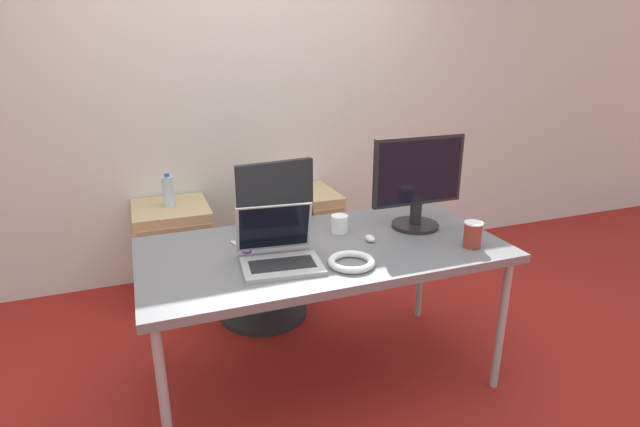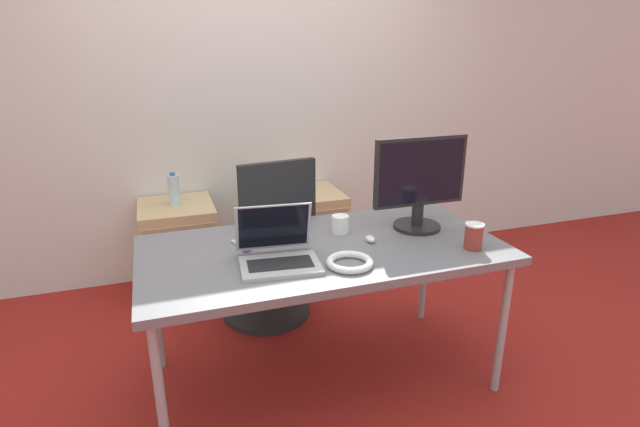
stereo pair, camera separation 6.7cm
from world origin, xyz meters
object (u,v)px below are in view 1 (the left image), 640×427
at_px(water_bottle, 168,191).
at_px(coffee_cup_white, 339,224).
at_px(coffee_cup_brown, 473,235).
at_px(cable_coil, 351,262).
at_px(mouse, 370,238).
at_px(cabinet_left, 175,251).
at_px(cabinet_right, 302,233).
at_px(office_chair, 266,262).
at_px(laptop_center, 279,252).
at_px(monitor, 418,183).

distance_m(water_bottle, coffee_cup_white, 1.32).
distance_m(coffee_cup_brown, cable_coil, 0.62).
bearing_deg(mouse, cabinet_left, 124.04).
relative_size(cabinet_right, coffee_cup_white, 7.12).
bearing_deg(coffee_cup_white, cabinet_right, 81.59).
relative_size(office_chair, cabinet_right, 1.66).
distance_m(cabinet_left, water_bottle, 0.42).
xyz_separation_m(cabinet_left, cable_coil, (0.65, -1.47, 0.44)).
height_order(cabinet_left, laptop_center, laptop_center).
bearing_deg(water_bottle, cable_coil, -66.12).
bearing_deg(coffee_cup_white, cable_coil, -105.17).
bearing_deg(laptop_center, coffee_cup_white, 33.19).
bearing_deg(coffee_cup_brown, water_bottle, 130.49).
distance_m(office_chair, laptop_center, 0.89).
bearing_deg(coffee_cup_brown, cabinet_left, 130.54).
xyz_separation_m(mouse, coffee_cup_brown, (0.42, -0.23, 0.05)).
distance_m(coffee_cup_white, cable_coil, 0.40).
height_order(laptop_center, cable_coil, laptop_center).
height_order(water_bottle, mouse, water_bottle).
distance_m(coffee_cup_white, coffee_cup_brown, 0.65).
relative_size(laptop_center, cable_coil, 1.77).
height_order(office_chair, cable_coil, office_chair).
xyz_separation_m(water_bottle, coffee_cup_brown, (1.27, -1.48, 0.07)).
xyz_separation_m(office_chair, mouse, (0.35, -0.70, 0.37)).
xyz_separation_m(cabinet_right, laptop_center, (-0.55, -1.34, 0.48)).
xyz_separation_m(office_chair, coffee_cup_brown, (0.77, -0.93, 0.42)).
relative_size(mouse, cable_coil, 0.32).
xyz_separation_m(laptop_center, cable_coil, (0.29, -0.13, -0.04)).
distance_m(laptop_center, coffee_cup_white, 0.47).
xyz_separation_m(coffee_cup_white, cable_coil, (-0.10, -0.38, -0.03)).
distance_m(cabinet_right, water_bottle, 1.01).
xyz_separation_m(cabinet_right, coffee_cup_white, (-0.16, -1.08, 0.47)).
relative_size(cabinet_left, monitor, 1.28).
bearing_deg(office_chair, mouse, -63.22).
distance_m(laptop_center, mouse, 0.49).
height_order(coffee_cup_brown, cable_coil, coffee_cup_brown).
height_order(office_chair, laptop_center, office_chair).
relative_size(office_chair, water_bottle, 4.80).
relative_size(water_bottle, laptop_center, 0.60).
bearing_deg(coffee_cup_brown, mouse, 151.44).
bearing_deg(cabinet_right, laptop_center, -112.36).
xyz_separation_m(coffee_cup_white, coffee_cup_brown, (0.51, -0.40, 0.02)).
distance_m(water_bottle, monitor, 1.65).
relative_size(water_bottle, coffee_cup_brown, 1.77).
bearing_deg(monitor, coffee_cup_brown, -71.29).
distance_m(monitor, cable_coil, 0.64).
relative_size(office_chair, monitor, 2.11).
distance_m(mouse, coffee_cup_white, 0.19).
distance_m(office_chair, cabinet_right, 0.70).
relative_size(water_bottle, mouse, 3.38).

